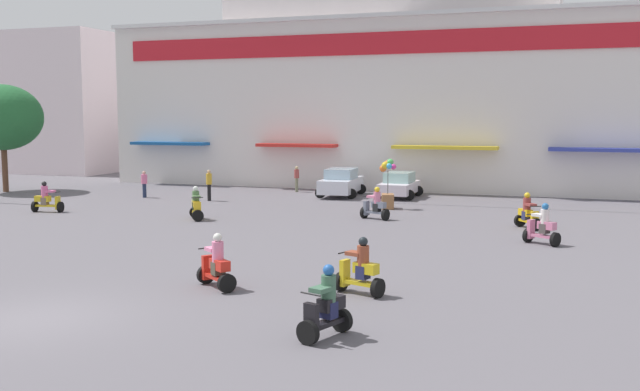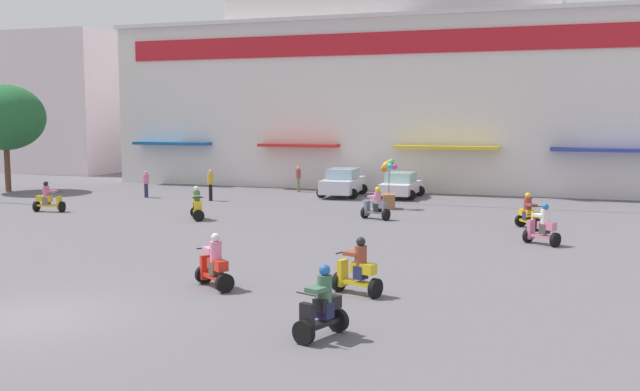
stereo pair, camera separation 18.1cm
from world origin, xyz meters
name	(u,v)px [view 1 (the left image)]	position (x,y,z in m)	size (l,w,h in m)	color
ground_plane	(261,233)	(0.00, 13.00, 0.00)	(128.00, 128.00, 0.00)	#605B62
colonial_building	(398,51)	(0.00, 37.13, 9.20)	(36.85, 19.54, 21.68)	silver
flank_building_left	(81,104)	(-28.17, 38.84, 5.72)	(9.04, 11.59, 11.44)	silver
plaza_tree_0	(2,118)	(-21.33, 22.22, 4.58)	(4.74, 4.92, 6.61)	brown
parked_car_0	(341,182)	(-0.92, 26.71, 0.81)	(2.60, 4.45, 1.62)	silver
parked_car_1	(399,185)	(2.47, 27.04, 0.73)	(2.33, 3.86, 1.47)	white
scooter_rider_1	(542,227)	(10.80, 13.98, 0.65)	(1.38, 1.14, 1.55)	black
scooter_rider_2	(375,206)	(3.37, 18.21, 0.62)	(1.41, 0.93, 1.50)	black
scooter_rider_3	(528,214)	(10.10, 17.69, 0.62)	(1.21, 1.39, 1.52)	black
scooter_rider_4	(196,206)	(-4.30, 15.44, 0.64)	(1.17, 1.36, 1.53)	black
scooter_rider_5	(216,266)	(2.60, 4.04, 0.64)	(1.47, 1.28, 1.55)	black
scooter_rider_6	(360,270)	(6.50, 4.66, 0.65)	(1.42, 0.93, 1.56)	black
scooter_rider_7	(326,308)	(6.84, 0.83, 0.65)	(0.92, 1.41, 1.58)	black
scooter_rider_8	(47,200)	(-12.49, 15.34, 0.61)	(1.55, 0.81, 1.52)	black
pedestrian_0	(297,177)	(-4.23, 28.05, 0.92)	(0.42, 0.42, 1.59)	#6F7055
pedestrian_1	(144,183)	(-11.42, 22.28, 0.87)	(0.45, 0.45, 1.54)	#212C48
pedestrian_2	(209,183)	(-7.15, 22.09, 0.99)	(0.43, 0.43, 1.72)	black
balloon_vendor_cart	(388,189)	(3.00, 22.05, 1.02)	(0.86, 1.03, 2.54)	#94643F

